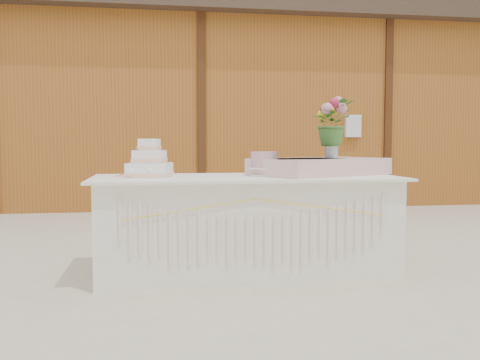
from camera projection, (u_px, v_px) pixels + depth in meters
name	position (u px, v px, depth m)	size (l,w,h in m)	color
ground	(246.00, 272.00, 4.28)	(80.00, 80.00, 0.00)	beige
barn	(192.00, 109.00, 10.06)	(12.60, 4.60, 3.30)	#9A5320
cake_table	(246.00, 224.00, 4.25)	(2.40, 1.00, 0.77)	white
wedding_cake	(150.00, 164.00, 4.15)	(0.39, 0.39, 0.30)	white
pink_cake_stand	(264.00, 162.00, 4.27)	(0.27, 0.27, 0.19)	white
satin_runner	(320.00, 167.00, 4.42)	(1.08, 0.63, 0.14)	beige
flower_vase	(332.00, 149.00, 4.51)	(0.11, 0.11, 0.15)	silver
bouquet	(332.00, 117.00, 4.49)	(0.35, 0.30, 0.39)	#3D702D
loose_flowers	(119.00, 176.00, 4.15)	(0.14, 0.33, 0.02)	pink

